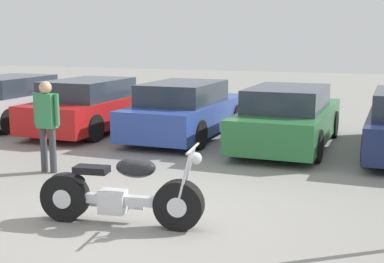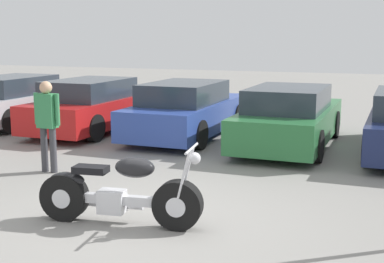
# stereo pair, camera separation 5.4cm
# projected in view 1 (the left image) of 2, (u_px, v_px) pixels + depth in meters

# --- Properties ---
(ground_plane) EXTENTS (60.00, 60.00, 0.00)m
(ground_plane) POSITION_uv_depth(u_px,v_px,m) (141.00, 220.00, 7.11)
(ground_plane) COLOR gray
(motorcycle) EXTENTS (2.18, 0.70, 1.07)m
(motorcycle) POSITION_uv_depth(u_px,v_px,m) (119.00, 194.00, 6.87)
(motorcycle) COLOR black
(motorcycle) RESTS_ON ground_plane
(parked_car_silver) EXTENTS (1.81, 4.45, 1.33)m
(parked_car_silver) POSITION_uv_depth(u_px,v_px,m) (15.00, 101.00, 14.67)
(parked_car_silver) COLOR #BCBCC1
(parked_car_silver) RESTS_ON ground_plane
(parked_car_red) EXTENTS (1.81, 4.45, 1.33)m
(parked_car_red) POSITION_uv_depth(u_px,v_px,m) (93.00, 106.00, 13.69)
(parked_car_red) COLOR red
(parked_car_red) RESTS_ON ground_plane
(parked_car_blue) EXTENTS (1.81, 4.45, 1.33)m
(parked_car_blue) POSITION_uv_depth(u_px,v_px,m) (186.00, 110.00, 12.88)
(parked_car_blue) COLOR #2D479E
(parked_car_blue) RESTS_ON ground_plane
(parked_car_green) EXTENTS (1.81, 4.45, 1.33)m
(parked_car_green) POSITION_uv_depth(u_px,v_px,m) (288.00, 118.00, 11.71)
(parked_car_green) COLOR #286B38
(parked_car_green) RESTS_ON ground_plane
(person_standing) EXTENTS (0.52, 0.22, 1.63)m
(person_standing) POSITION_uv_depth(u_px,v_px,m) (47.00, 119.00, 9.41)
(person_standing) COLOR #38383D
(person_standing) RESTS_ON ground_plane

